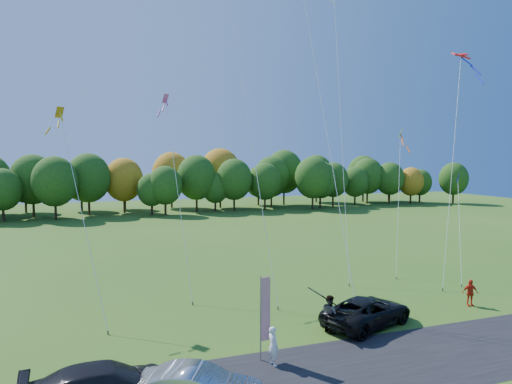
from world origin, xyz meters
name	(u,v)px	position (x,y,z in m)	size (l,w,h in m)	color
ground	(296,338)	(0.00, 0.00, 0.00)	(160.00, 160.00, 0.00)	#295316
asphalt_strip	(335,373)	(0.00, -4.00, 0.01)	(90.00, 6.00, 0.01)	black
tree_line	(156,214)	(0.00, 55.00, 0.00)	(116.00, 12.00, 10.00)	#1E4711
black_suv	(367,311)	(4.40, 0.28, 0.78)	(2.58, 5.59, 1.55)	black
person_tailgate_a	(273,346)	(-2.21, -2.45, 0.87)	(0.64, 0.42, 1.75)	white
person_tailgate_b	(330,314)	(2.02, 0.15, 0.98)	(0.95, 0.74, 1.96)	gray
person_east	(470,293)	(12.24, 1.02, 0.82)	(0.96, 0.40, 1.64)	red
feather_flag	(264,308)	(-2.36, -1.77, 2.36)	(0.51, 0.14, 3.87)	#999999
kite_delta_blue	(238,59)	(-0.03, 9.50, 15.80)	(3.19, 11.24, 31.52)	#4C3F33
kite_parafoil_orange	(338,74)	(9.77, 13.23, 16.06)	(6.56, 12.64, 32.53)	#4C3F33
kite_delta_red	(318,68)	(4.17, 5.92, 14.80)	(2.36, 8.84, 23.48)	#4C3F33
kite_parafoil_rainbow	(453,160)	(16.35, 7.23, 8.96)	(8.45, 6.81, 18.24)	#4C3F33
kite_diamond_yellow	(81,211)	(-10.16, 6.98, 6.08)	(3.00, 7.21, 12.59)	#4C3F33
kite_diamond_white	(399,200)	(13.61, 10.04, 5.75)	(4.31, 5.35, 12.05)	#4C3F33
kite_diamond_pink	(178,190)	(-4.17, 10.06, 6.98)	(1.18, 6.71, 14.04)	#4C3F33
kite_diamond_blue_low	(460,228)	(16.44, 6.42, 3.83)	(3.69, 4.56, 8.13)	#4C3F33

